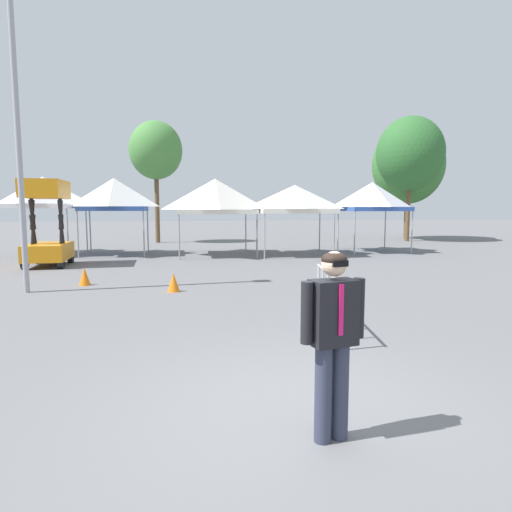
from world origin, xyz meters
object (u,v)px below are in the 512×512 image
object	(u,v)px
crowd_barrier_by_lift	(328,290)
traffic_cone_near_barrier	(174,282)
canopy_tent_behind_center	(114,195)
person_foreground	(333,332)
canopy_tent_behind_right	(372,197)
tree_behind_tents_left	(156,151)
scissor_lift	(48,239)
canopy_tent_behind_left	(43,193)
canopy_tent_far_right	(295,199)
tree_behind_tents_right	(408,165)
light_pole_near_lift	(16,103)
canopy_tent_right_of_center	(215,196)
tree_behind_tents_center	(410,154)
traffic_cone_lot_center	(85,277)

from	to	relation	value
crowd_barrier_by_lift	traffic_cone_near_barrier	size ratio (longest dim) A/B	4.22
canopy_tent_behind_center	person_foreground	xyz separation A→B (m)	(4.71, -17.11, -1.75)
canopy_tent_behind_right	tree_behind_tents_left	world-z (taller)	tree_behind_tents_left
scissor_lift	crowd_barrier_by_lift	bearing A→B (deg)	-52.67
canopy_tent_behind_left	canopy_tent_far_right	size ratio (longest dim) A/B	1.03
tree_behind_tents_right	tree_behind_tents_left	distance (m)	17.02
canopy_tent_far_right	crowd_barrier_by_lift	bearing A→B (deg)	-101.05
canopy_tent_far_right	light_pole_near_lift	xyz separation A→B (m)	(-8.96, -7.80, 2.17)
canopy_tent_far_right	person_foreground	size ratio (longest dim) A/B	1.97
canopy_tent_right_of_center	light_pole_near_lift	bearing A→B (deg)	-122.69
person_foreground	tree_behind_tents_left	size ratio (longest dim) A/B	0.24
canopy_tent_behind_center	traffic_cone_near_barrier	bearing A→B (deg)	-72.60
person_foreground	canopy_tent_behind_center	bearing A→B (deg)	105.39
person_foreground	tree_behind_tents_right	distance (m)	28.63
tree_behind_tents_left	canopy_tent_right_of_center	bearing A→B (deg)	-67.71
light_pole_near_lift	tree_behind_tents_right	size ratio (longest dim) A/B	1.07
person_foreground	traffic_cone_near_barrier	xyz separation A→B (m)	(-1.73, 7.60, -0.79)
canopy_tent_right_of_center	canopy_tent_far_right	xyz separation A→B (m)	(3.62, -0.53, -0.13)
canopy_tent_far_right	crowd_barrier_by_lift	xyz separation A→B (m)	(-2.43, -12.43, -1.82)
traffic_cone_near_barrier	tree_behind_tents_left	bearing A→B (deg)	95.45
tree_behind_tents_center	scissor_lift	bearing A→B (deg)	-153.58
canopy_tent_behind_left	crowd_barrier_by_lift	world-z (taller)	canopy_tent_behind_left
traffic_cone_lot_center	canopy_tent_behind_right	bearing A→B (deg)	33.55
scissor_lift	person_foreground	distance (m)	14.91
canopy_tent_behind_right	tree_behind_tents_left	distance (m)	13.52
canopy_tent_right_of_center	canopy_tent_behind_right	world-z (taller)	canopy_tent_right_of_center
crowd_barrier_by_lift	tree_behind_tents_left	bearing A→B (deg)	101.92
light_pole_near_lift	tree_behind_tents_left	size ratio (longest dim) A/B	1.12
canopy_tent_right_of_center	person_foreground	xyz separation A→B (m)	(0.12, -16.38, -1.66)
canopy_tent_behind_left	canopy_tent_behind_center	xyz separation A→B (m)	(3.28, -0.73, -0.10)
scissor_lift	crowd_barrier_by_lift	world-z (taller)	scissor_lift
canopy_tent_behind_left	tree_behind_tents_right	distance (m)	22.89
scissor_lift	traffic_cone_lot_center	xyz separation A→B (m)	(2.30, -4.48, -0.77)
tree_behind_tents_center	crowd_barrier_by_lift	world-z (taller)	tree_behind_tents_center
tree_behind_tents_center	canopy_tent_right_of_center	bearing A→B (deg)	-152.85
light_pole_near_lift	tree_behind_tents_left	bearing A→B (deg)	82.35
traffic_cone_lot_center	light_pole_near_lift	bearing A→B (deg)	-144.61
person_foreground	crowd_barrier_by_lift	size ratio (longest dim) A/B	0.85
canopy_tent_behind_left	tree_behind_tents_right	bearing A→B (deg)	17.84
canopy_tent_far_right	traffic_cone_near_barrier	distance (m)	10.04
canopy_tent_behind_right	traffic_cone_lot_center	world-z (taller)	canopy_tent_behind_right
canopy_tent_right_of_center	tree_behind_tents_right	bearing A→B (deg)	31.40
scissor_lift	tree_behind_tents_center	xyz separation A→B (m)	(19.41, 9.64, 4.63)
traffic_cone_lot_center	tree_behind_tents_center	bearing A→B (deg)	39.53
tree_behind_tents_center	canopy_tent_behind_center	bearing A→B (deg)	-161.34
scissor_lift	crowd_barrier_by_lift	distance (m)	12.55
canopy_tent_far_right	crowd_barrier_by_lift	size ratio (longest dim) A/B	1.68
canopy_tent_right_of_center	tree_behind_tents_center	size ratio (longest dim) A/B	0.44
canopy_tent_behind_center	canopy_tent_behind_right	world-z (taller)	canopy_tent_behind_center
tree_behind_tents_right	crowd_barrier_by_lift	bearing A→B (deg)	-120.54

